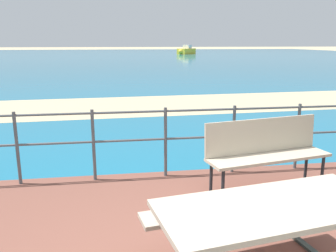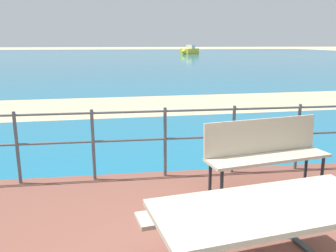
# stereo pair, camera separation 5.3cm
# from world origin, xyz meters

# --- Properties ---
(sea_water) EXTENTS (90.00, 90.00, 0.01)m
(sea_water) POSITION_xyz_m (0.00, 40.00, 0.01)
(sea_water) COLOR #196B8E
(sea_water) RESTS_ON ground
(beach_strip) EXTENTS (54.10, 5.98, 0.01)m
(beach_strip) POSITION_xyz_m (0.00, 8.44, 0.01)
(beach_strip) COLOR tan
(beach_strip) RESTS_ON ground
(picnic_table) EXTENTS (1.85, 1.60, 0.75)m
(picnic_table) POSITION_xyz_m (0.40, -0.10, 0.64)
(picnic_table) COLOR tan
(picnic_table) RESTS_ON patio_paving
(park_bench) EXTENTS (1.65, 0.71, 0.91)m
(park_bench) POSITION_xyz_m (1.18, 1.79, 0.61)
(park_bench) COLOR #BCAD93
(park_bench) RESTS_ON patio_paving
(railing_fence) EXTENTS (5.94, 0.04, 0.98)m
(railing_fence) POSITION_xyz_m (0.00, 2.44, 0.67)
(railing_fence) COLOR #4C5156
(railing_fence) RESTS_ON patio_paving
(boat_near) EXTENTS (3.33, 3.41, 1.37)m
(boat_near) POSITION_xyz_m (10.36, 51.57, 0.50)
(boat_near) COLOR yellow
(boat_near) RESTS_ON sea_water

